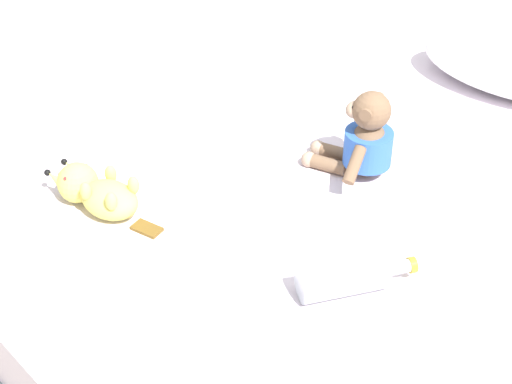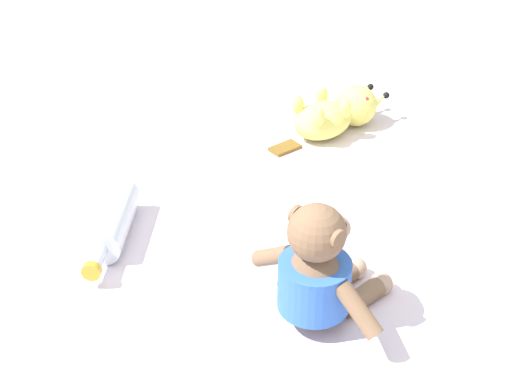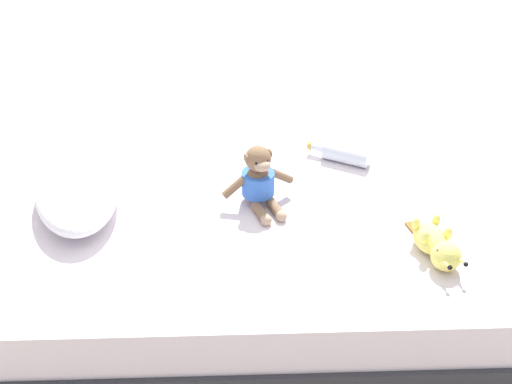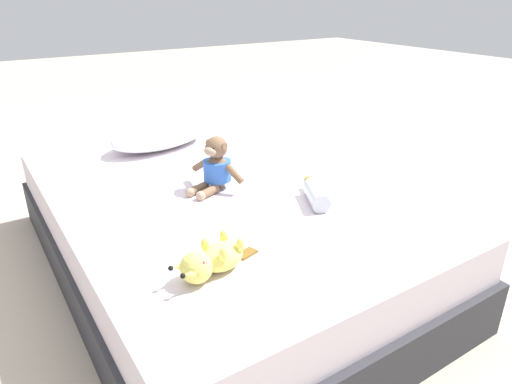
# 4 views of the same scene
# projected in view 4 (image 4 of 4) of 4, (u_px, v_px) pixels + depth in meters

# --- Properties ---
(ground_plane) EXTENTS (16.00, 16.00, 0.00)m
(ground_plane) POSITION_uv_depth(u_px,v_px,m) (217.00, 265.00, 2.20)
(ground_plane) COLOR #B7A893
(bed) EXTENTS (1.35, 2.01, 0.40)m
(bed) POSITION_uv_depth(u_px,v_px,m) (216.00, 228.00, 2.12)
(bed) COLOR #2D2D33
(bed) RESTS_ON ground_plane
(pillow) EXTENTS (0.63, 0.42, 0.14)m
(pillow) POSITION_uv_depth(u_px,v_px,m) (160.00, 135.00, 2.52)
(pillow) COLOR white
(pillow) RESTS_ON bed
(plush_monkey) EXTENTS (0.25, 0.28, 0.24)m
(plush_monkey) POSITION_uv_depth(u_px,v_px,m) (216.00, 167.00, 1.99)
(plush_monkey) COLOR brown
(plush_monkey) RESTS_ON bed
(plush_yellow_creature) EXTENTS (0.33, 0.15, 0.10)m
(plush_yellow_creature) POSITION_uv_depth(u_px,v_px,m) (211.00, 260.00, 1.40)
(plush_yellow_creature) COLOR #EAE066
(plush_yellow_creature) RESTS_ON bed
(glass_bottle) EXTENTS (0.17, 0.26, 0.08)m
(glass_bottle) POSITION_uv_depth(u_px,v_px,m) (316.00, 194.00, 1.88)
(glass_bottle) COLOR silver
(glass_bottle) RESTS_ON bed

